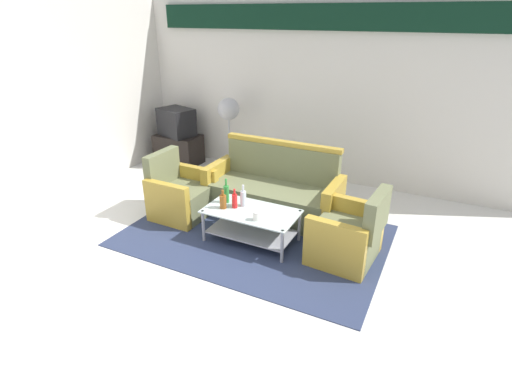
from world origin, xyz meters
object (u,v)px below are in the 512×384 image
at_px(bottle_clear, 243,198).
at_px(bottle_green, 226,193).
at_px(bottle_red, 235,201).
at_px(couch, 273,193).
at_px(coffee_table, 251,221).
at_px(bottle_brown, 223,201).
at_px(cup, 256,216).
at_px(pedestal_fan, 229,113).
at_px(armchair_right, 348,236).
at_px(armchair_left, 181,195).
at_px(television, 177,122).
at_px(tv_stand, 179,149).

bearing_deg(bottle_clear, bottle_green, -178.32).
relative_size(bottle_green, bottle_red, 1.28).
bearing_deg(couch, coffee_table, 94.88).
relative_size(coffee_table, bottle_brown, 4.75).
distance_m(cup, pedestal_fan, 2.67).
bearing_deg(bottle_clear, bottle_red, -127.27).
bearing_deg(couch, armchair_right, 152.37).
bearing_deg(bottle_clear, coffee_table, -27.84).
bearing_deg(bottle_brown, bottle_red, 32.38).
height_order(armchair_left, coffee_table, armchair_left).
distance_m(bottle_clear, television, 2.93).
distance_m(couch, bottle_green, 0.80).
relative_size(bottle_red, cup, 2.40).
relative_size(couch, bottle_brown, 7.79).
height_order(armchair_right, tv_stand, armchair_right).
xyz_separation_m(couch, bottle_green, (-0.31, -0.70, 0.21)).
distance_m(bottle_clear, cup, 0.40).
relative_size(bottle_clear, bottle_green, 0.88).
distance_m(coffee_table, pedestal_fan, 2.49).
height_order(couch, pedestal_fan, pedestal_fan).
distance_m(bottle_brown, tv_stand, 2.89).
bearing_deg(armchair_left, armchair_right, 89.50).
xyz_separation_m(couch, bottle_clear, (-0.08, -0.69, 0.20)).
relative_size(coffee_table, bottle_clear, 4.08).
bearing_deg(armchair_right, bottle_red, 101.22).
bearing_deg(bottle_red, coffee_table, 2.73).
xyz_separation_m(cup, television, (-2.61, 2.04, 0.30)).
relative_size(coffee_table, bottle_red, 4.59).
relative_size(bottle_clear, television, 0.38).
distance_m(armchair_left, bottle_green, 0.84).
bearing_deg(cup, bottle_brown, 169.36).
relative_size(tv_stand, television, 1.14).
bearing_deg(television, coffee_table, 159.35).
bearing_deg(coffee_table, cup, -48.48).
height_order(coffee_table, tv_stand, tv_stand).
height_order(couch, coffee_table, couch).
distance_m(coffee_table, cup, 0.30).
relative_size(armchair_right, television, 1.21).
relative_size(couch, bottle_red, 7.52).
relative_size(bottle_clear, tv_stand, 0.34).
relative_size(armchair_left, bottle_red, 3.54).
height_order(bottle_clear, bottle_red, bottle_clear).
bearing_deg(bottle_green, bottle_clear, 1.68).
bearing_deg(cup, armchair_right, 18.41).
bearing_deg(bottle_brown, coffee_table, 14.17).
relative_size(bottle_clear, bottle_red, 1.13).
height_order(couch, armchair_right, couch).
bearing_deg(bottle_red, armchair_right, 6.71).
bearing_deg(armchair_right, television, 68.78).
xyz_separation_m(armchair_left, bottle_red, (0.95, -0.21, 0.21)).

